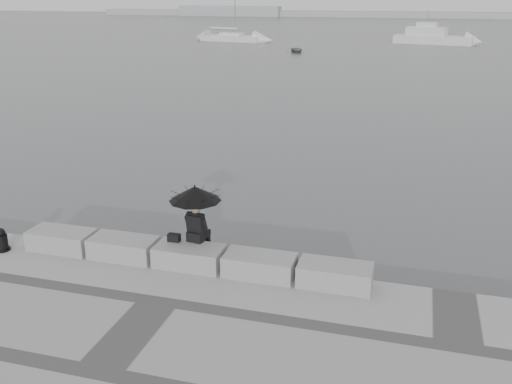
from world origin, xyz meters
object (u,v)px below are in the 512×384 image
(motor_cruiser, at_px, (434,37))
(seated_person, at_px, (195,200))
(mooring_bollard, at_px, (1,241))
(dinghy, at_px, (296,50))
(sailboat_left, at_px, (232,38))

(motor_cruiser, bearing_deg, seated_person, -80.98)
(mooring_bollard, relative_size, dinghy, 0.20)
(seated_person, bearing_deg, dinghy, 108.04)
(seated_person, bearing_deg, mooring_bollard, -161.48)
(motor_cruiser, bearing_deg, sailboat_left, -159.58)
(mooring_bollard, bearing_deg, motor_cruiser, 81.36)
(sailboat_left, bearing_deg, dinghy, -35.94)
(sailboat_left, height_order, dinghy, sailboat_left)
(seated_person, distance_m, mooring_bollard, 5.06)
(mooring_bollard, xyz_separation_m, dinghy, (-4.48, 55.46, -0.50))
(dinghy, bearing_deg, motor_cruiser, 22.12)
(seated_person, bearing_deg, sailboat_left, 115.96)
(sailboat_left, bearing_deg, mooring_bollard, -65.82)
(mooring_bollard, bearing_deg, seated_person, 10.15)
(mooring_bollard, relative_size, motor_cruiser, 0.06)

